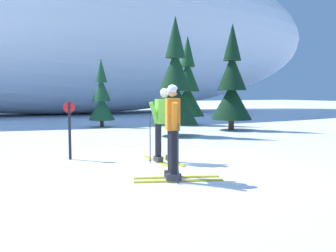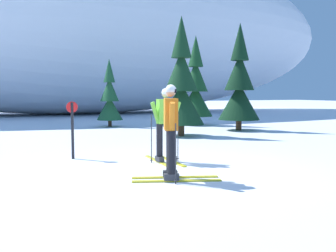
# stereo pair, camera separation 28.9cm
# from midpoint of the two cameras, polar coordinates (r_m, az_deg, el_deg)

# --- Properties ---
(ground_plane) EXTENTS (120.00, 120.00, 0.00)m
(ground_plane) POSITION_cam_midpoint_polar(r_m,az_deg,el_deg) (8.14, 2.01, -6.72)
(ground_plane) COLOR white
(skier_lime_jacket) EXTENTS (0.78, 1.71, 1.76)m
(skier_lime_jacket) POSITION_cam_midpoint_polar(r_m,az_deg,el_deg) (8.99, 0.57, 0.33)
(skier_lime_jacket) COLOR gold
(skier_lime_jacket) RESTS_ON ground
(skier_orange_jacket) EXTENTS (1.72, 0.97, 1.81)m
(skier_orange_jacket) POSITION_cam_midpoint_polar(r_m,az_deg,el_deg) (7.15, 1.64, -0.68)
(skier_orange_jacket) COLOR gold
(skier_orange_jacket) RESTS_ON ground
(pine_tree_far_left) EXTENTS (1.27, 1.27, 3.29)m
(pine_tree_far_left) POSITION_cam_midpoint_polar(r_m,az_deg,el_deg) (18.68, -8.33, 4.13)
(pine_tree_far_left) COLOR #47301E
(pine_tree_far_left) RESTS_ON ground
(pine_tree_center_left) EXTENTS (1.75, 1.75, 4.54)m
(pine_tree_center_left) POSITION_cam_midpoint_polar(r_m,az_deg,el_deg) (14.50, 2.58, 5.99)
(pine_tree_center_left) COLOR #47301E
(pine_tree_center_left) RESTS_ON ground
(pine_tree_center_right) EXTENTS (1.75, 1.75, 4.54)m
(pine_tree_center_right) POSITION_cam_midpoint_polar(r_m,az_deg,el_deg) (19.45, 4.58, 5.73)
(pine_tree_center_right) COLOR #47301E
(pine_tree_center_right) RESTS_ON ground
(pine_tree_far_right) EXTENTS (1.80, 1.80, 4.67)m
(pine_tree_far_right) POSITION_cam_midpoint_polar(r_m,az_deg,el_deg) (16.99, 11.15, 5.95)
(pine_tree_far_right) COLOR #47301E
(pine_tree_far_right) RESTS_ON ground
(snow_ridge_background) EXTENTS (45.27, 15.65, 13.53)m
(snow_ridge_background) POSITION_cam_midpoint_polar(r_m,az_deg,el_deg) (30.99, -13.04, 14.40)
(snow_ridge_background) COLOR white
(snow_ridge_background) RESTS_ON ground
(trail_marker_post) EXTENTS (0.28, 0.07, 1.44)m
(trail_marker_post) POSITION_cam_midpoint_polar(r_m,az_deg,el_deg) (9.71, -13.35, -0.06)
(trail_marker_post) COLOR black
(trail_marker_post) RESTS_ON ground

